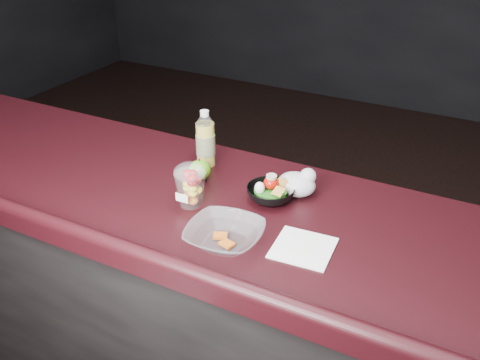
% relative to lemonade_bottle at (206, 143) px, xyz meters
% --- Properties ---
extents(counter, '(4.06, 0.71, 1.02)m').
position_rel_lemonade_bottle_xyz_m(counter, '(0.17, -0.20, -0.59)').
color(counter, black).
rests_on(counter, ground).
extents(lemonade_bottle, '(0.07, 0.07, 0.20)m').
position_rel_lemonade_bottle_xyz_m(lemonade_bottle, '(0.00, 0.00, 0.00)').
color(lemonade_bottle, gold).
rests_on(lemonade_bottle, counter).
extents(fruit_cup, '(0.10, 0.10, 0.14)m').
position_rel_lemonade_bottle_xyz_m(fruit_cup, '(0.10, -0.25, -0.01)').
color(fruit_cup, white).
rests_on(fruit_cup, counter).
extents(green_apple, '(0.07, 0.07, 0.08)m').
position_rel_lemonade_bottle_xyz_m(green_apple, '(0.04, -0.10, -0.05)').
color(green_apple, '#349010').
rests_on(green_apple, counter).
extents(plastic_bag, '(0.13, 0.10, 0.09)m').
position_rel_lemonade_bottle_xyz_m(plastic_bag, '(0.36, -0.04, -0.04)').
color(plastic_bag, silver).
rests_on(plastic_bag, counter).
extents(snack_bowl, '(0.20, 0.20, 0.08)m').
position_rel_lemonade_bottle_xyz_m(snack_bowl, '(0.30, -0.11, -0.06)').
color(snack_bowl, black).
rests_on(snack_bowl, counter).
extents(takeout_bowl, '(0.23, 0.23, 0.05)m').
position_rel_lemonade_bottle_xyz_m(takeout_bowl, '(0.29, -0.38, -0.06)').
color(takeout_bowl, silver).
rests_on(takeout_bowl, counter).
extents(paper_napkin, '(0.17, 0.17, 0.00)m').
position_rel_lemonade_bottle_xyz_m(paper_napkin, '(0.49, -0.30, -0.08)').
color(paper_napkin, white).
rests_on(paper_napkin, counter).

